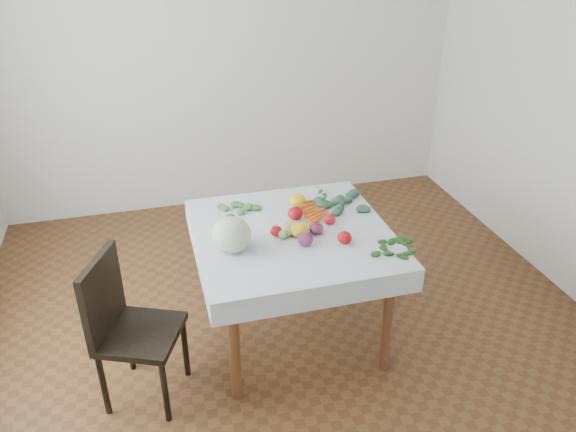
% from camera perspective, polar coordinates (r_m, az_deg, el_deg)
% --- Properties ---
extents(ground, '(4.00, 4.00, 0.00)m').
position_cam_1_polar(ground, '(3.70, 0.39, -11.74)').
color(ground, brown).
extents(back_wall, '(4.00, 0.04, 2.70)m').
position_cam_1_polar(back_wall, '(4.89, -6.09, 16.10)').
color(back_wall, white).
rests_on(back_wall, ground).
extents(table, '(1.00, 1.00, 0.75)m').
position_cam_1_polar(table, '(3.32, 0.43, -3.10)').
color(table, brown).
rests_on(table, ground).
extents(tablecloth, '(1.12, 1.12, 0.01)m').
position_cam_1_polar(tablecloth, '(3.26, 0.43, -1.62)').
color(tablecloth, white).
rests_on(tablecloth, table).
extents(chair, '(0.52, 0.52, 0.87)m').
position_cam_1_polar(chair, '(3.12, -16.30, -10.21)').
color(chair, black).
rests_on(chair, ground).
extents(cabbage, '(0.28, 0.28, 0.20)m').
position_cam_1_polar(cabbage, '(3.05, -5.77, -1.91)').
color(cabbage, silver).
rests_on(cabbage, tablecloth).
extents(tomato_a, '(0.09, 0.09, 0.06)m').
position_cam_1_polar(tomato_a, '(3.21, -1.21, -1.53)').
color(tomato_a, red).
rests_on(tomato_a, tablecloth).
extents(tomato_b, '(0.10, 0.10, 0.06)m').
position_cam_1_polar(tomato_b, '(3.33, 4.26, -0.31)').
color(tomato_b, red).
rests_on(tomato_b, tablecloth).
extents(tomato_c, '(0.12, 0.12, 0.08)m').
position_cam_1_polar(tomato_c, '(3.37, 0.74, 0.26)').
color(tomato_c, red).
rests_on(tomato_c, tablecloth).
extents(tomato_d, '(0.09, 0.09, 0.07)m').
position_cam_1_polar(tomato_d, '(3.15, 5.77, -2.19)').
color(tomato_d, red).
rests_on(tomato_d, tablecloth).
extents(heirloom_back, '(0.14, 0.14, 0.08)m').
position_cam_1_polar(heirloom_back, '(3.54, 0.92, 1.69)').
color(heirloom_back, yellow).
rests_on(heirloom_back, tablecloth).
extents(heirloom_front, '(0.14, 0.14, 0.08)m').
position_cam_1_polar(heirloom_front, '(3.20, 1.15, -1.41)').
color(heirloom_front, yellow).
rests_on(heirloom_front, tablecloth).
extents(onion_a, '(0.10, 0.10, 0.07)m').
position_cam_1_polar(onion_a, '(3.23, 2.91, -1.28)').
color(onion_a, '#59193C').
rests_on(onion_a, tablecloth).
extents(onion_b, '(0.10, 0.10, 0.07)m').
position_cam_1_polar(onion_b, '(3.12, 1.78, -2.39)').
color(onion_b, '#59193C').
rests_on(onion_b, tablecloth).
extents(tomatillo_cluster, '(0.10, 0.13, 0.05)m').
position_cam_1_polar(tomatillo_cluster, '(3.23, -0.34, -1.45)').
color(tomatillo_cluster, '#94B065').
rests_on(tomatillo_cluster, tablecloth).
extents(carrot_bunch, '(0.23, 0.34, 0.03)m').
position_cam_1_polar(carrot_bunch, '(3.48, 2.95, 0.72)').
color(carrot_bunch, '#F0591A').
rests_on(carrot_bunch, tablecloth).
extents(kale_bunch, '(0.31, 0.24, 0.04)m').
position_cam_1_polar(kale_bunch, '(3.55, 5.11, 1.34)').
color(kale_bunch, '#365845').
rests_on(kale_bunch, tablecloth).
extents(basil_bunch, '(0.28, 0.21, 0.01)m').
position_cam_1_polar(basil_bunch, '(3.14, 10.56, -3.25)').
color(basil_bunch, '#224F18').
rests_on(basil_bunch, tablecloth).
extents(dill_bunch, '(0.23, 0.21, 0.03)m').
position_cam_1_polar(dill_bunch, '(3.50, -5.07, 0.75)').
color(dill_bunch, '#4B7E39').
rests_on(dill_bunch, tablecloth).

